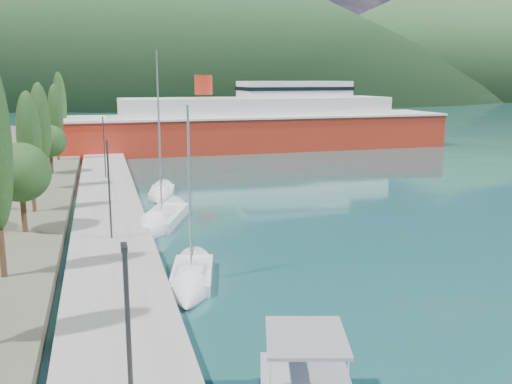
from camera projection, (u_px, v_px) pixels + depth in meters
name	position (u px, v px, depth m)	size (l,w,h in m)	color
ground	(139.00, 123.00, 137.06)	(1400.00, 1400.00, 0.00)	#1A4A4A
quay	(109.00, 207.00, 45.77)	(5.00, 88.00, 0.80)	gray
hills_far	(232.00, 17.00, 629.47)	(1480.00, 900.00, 180.00)	slate
hills_near	(255.00, 21.00, 391.66)	(1010.00, 520.00, 115.00)	#2C5029
tree_row	(36.00, 136.00, 46.92)	(3.85, 63.34, 11.18)	#47301E
lamp_posts	(109.00, 187.00, 34.87)	(0.15, 46.07, 6.06)	#2D2D33
sailboat_near	(190.00, 287.00, 28.63)	(3.58, 7.32, 10.11)	silver
sailboat_mid	(155.00, 226.00, 40.33)	(5.61, 9.64, 13.49)	silver
sailboat_far	(160.00, 196.00, 50.67)	(3.22, 6.76, 9.54)	silver
ferry	(258.00, 125.00, 86.59)	(59.10, 14.12, 11.67)	#AD2717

